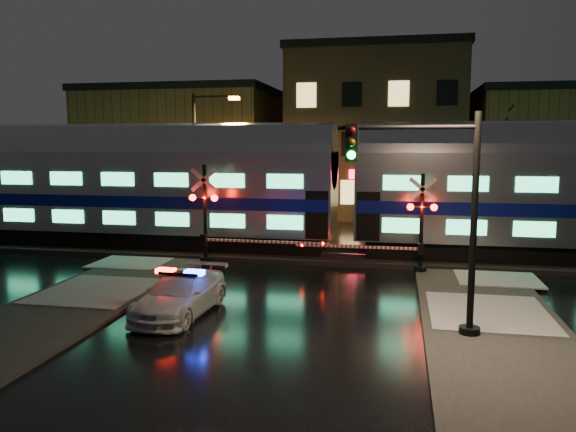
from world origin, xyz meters
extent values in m
plane|color=black|center=(0.00, 0.00, 0.00)|extent=(120.00, 120.00, 0.00)
cube|color=black|center=(0.00, 5.00, 0.12)|extent=(90.00, 4.20, 0.24)
cube|color=#2D2D2D|center=(-6.50, -6.00, 0.06)|extent=(4.00, 20.00, 0.12)
cube|color=#2D2D2D|center=(6.50, -6.00, 0.06)|extent=(4.00, 20.00, 0.12)
cube|color=brown|center=(-13.00, 22.00, 4.50)|extent=(14.00, 10.00, 9.00)
cube|color=brown|center=(2.00, 22.50, 5.75)|extent=(12.00, 11.00, 11.50)
cube|color=brown|center=(15.00, 22.00, 4.25)|extent=(12.00, 10.00, 8.50)
cube|color=black|center=(-11.60, 5.00, 0.64)|extent=(24.00, 2.40, 0.80)
cube|color=#B7BAC1|center=(-11.60, 5.00, 2.94)|extent=(25.00, 3.05, 3.80)
cube|color=navy|center=(-11.60, 5.00, 2.54)|extent=(24.75, 3.09, 0.55)
cube|color=#43FFA6|center=(-11.60, 3.45, 1.79)|extent=(21.00, 0.05, 0.62)
cube|color=#43FFA6|center=(-11.60, 3.45, 3.59)|extent=(21.00, 0.05, 0.62)
cylinder|color=#B7BAC1|center=(-11.60, 5.00, 4.64)|extent=(25.00, 3.05, 3.05)
imported|color=silver|center=(-2.72, -4.60, 0.63)|extent=(2.01, 4.44, 1.26)
cube|color=black|center=(-2.72, -4.60, 1.30)|extent=(1.33, 0.41, 0.08)
cube|color=#FF0C05|center=(-3.20, -4.57, 1.34)|extent=(0.59, 0.33, 0.15)
cube|color=#1426FF|center=(-2.25, -4.63, 1.34)|extent=(0.59, 0.33, 0.15)
cylinder|color=black|center=(4.67, 2.40, 0.15)|extent=(0.50, 0.50, 0.30)
cylinder|color=black|center=(4.67, 2.40, 2.02)|extent=(0.16, 0.16, 4.03)
sphere|color=#FF0C05|center=(4.22, 2.22, 2.72)|extent=(0.26, 0.26, 0.26)
sphere|color=#FF0C05|center=(5.13, 2.22, 2.72)|extent=(0.26, 0.26, 0.26)
cube|color=white|center=(2.15, 2.15, 1.06)|extent=(5.04, 0.10, 0.10)
cube|color=black|center=(4.67, 2.15, 1.06)|extent=(0.25, 0.30, 0.45)
cylinder|color=black|center=(-4.39, 2.40, 0.16)|extent=(0.54, 0.54, 0.32)
cylinder|color=black|center=(-4.39, 2.40, 2.17)|extent=(0.17, 0.17, 4.33)
sphere|color=#FF0C05|center=(-4.87, 2.22, 2.92)|extent=(0.28, 0.28, 0.28)
sphere|color=#FF0C05|center=(-3.90, 2.22, 2.92)|extent=(0.28, 0.28, 0.28)
cube|color=white|center=(-1.68, 2.15, 1.14)|extent=(5.42, 0.10, 0.10)
cube|color=black|center=(-4.39, 2.15, 1.14)|extent=(0.25, 0.30, 0.45)
cylinder|color=black|center=(5.71, -5.07, 0.15)|extent=(0.56, 0.56, 0.30)
cylinder|color=black|center=(5.71, -5.07, 3.02)|extent=(0.18, 0.18, 6.04)
cylinder|color=black|center=(3.90, -5.07, 5.63)|extent=(3.62, 0.12, 0.12)
cube|color=black|center=(2.49, -5.22, 5.23)|extent=(0.32, 0.28, 1.01)
sphere|color=#0CFF3F|center=(2.49, -5.38, 4.91)|extent=(0.22, 0.22, 0.22)
cylinder|color=black|center=(-7.28, 9.00, 3.96)|extent=(0.20, 0.20, 7.92)
cylinder|color=black|center=(-6.09, 9.00, 7.72)|extent=(2.38, 0.12, 0.12)
cube|color=orange|center=(-5.00, 9.00, 7.62)|extent=(0.54, 0.28, 0.18)
camera|label=1|loc=(3.74, -20.34, 5.20)|focal=35.00mm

